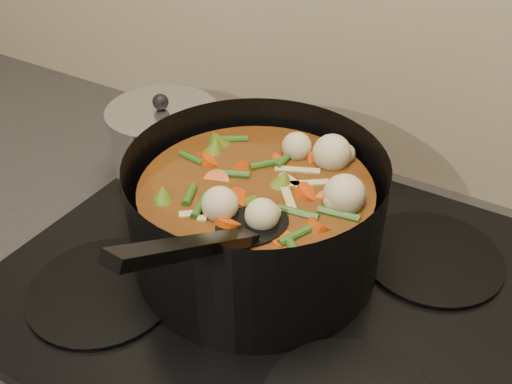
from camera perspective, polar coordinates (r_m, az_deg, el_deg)
The scene contains 3 objects.
stovetop at distance 0.72m, azimuth 1.66°, elevation -8.72°, with size 0.62×0.54×0.03m.
stockpot at distance 0.69m, azimuth 0.00°, elevation -2.41°, with size 0.37×0.45×0.22m.
saucepan at distance 0.87m, azimuth -9.10°, elevation 5.01°, with size 0.16×0.16×0.13m.
Camera 1 is at (0.24, 1.48, 1.43)m, focal length 40.00 mm.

